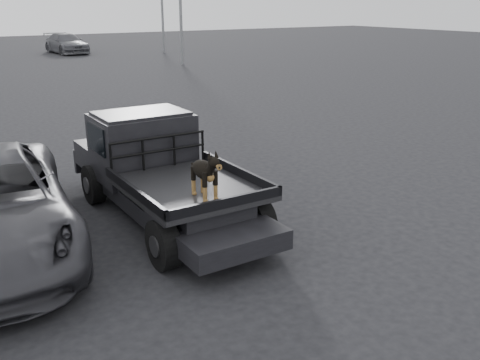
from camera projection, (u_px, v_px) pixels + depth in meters
ground at (243, 241)px, 8.75m from camera, size 120.00×120.00×0.00m
flatbed_ute at (166, 195)px, 9.52m from camera, size 2.00×5.40×0.92m
ute_cab at (142, 135)px, 10.00m from camera, size 1.72×1.30×0.88m
headache_rack at (159, 153)px, 9.45m from camera, size 1.80×0.08×0.55m
dog at (204, 174)px, 7.98m from camera, size 0.32×0.60×0.74m
distant_car_b at (66, 43)px, 40.13m from camera, size 2.45×5.23×1.48m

